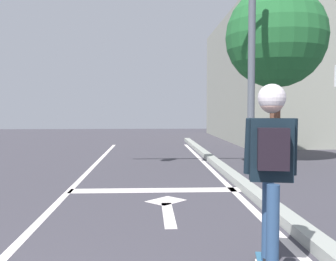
{
  "coord_description": "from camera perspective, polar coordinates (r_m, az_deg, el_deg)",
  "views": [
    {
      "loc": [
        1.09,
        -0.89,
        1.5
      ],
      "look_at": [
        1.39,
        5.27,
        1.18
      ],
      "focal_mm": 42.4,
      "sensor_mm": 36.0,
      "label": 1
    }
  ],
  "objects": [
    {
      "name": "lane_line_curbside",
      "position": [
        7.23,
        9.89,
        -9.0
      ],
      "size": [
        0.12,
        20.0,
        0.01
      ],
      "primitive_type": "cube",
      "color": "silver",
      "rests_on": "ground"
    },
    {
      "name": "lane_line_center",
      "position": [
        7.21,
        -14.69,
        -9.08
      ],
      "size": [
        0.12,
        20.0,
        0.01
      ],
      "primitive_type": "cube",
      "color": "silver",
      "rests_on": "ground"
    },
    {
      "name": "traffic_signal_mast",
      "position": [
        9.17,
        2.68,
        18.25
      ],
      "size": [
        4.94,
        0.34,
        5.22
      ],
      "color": "#515761",
      "rests_on": "ground"
    },
    {
      "name": "building_block",
      "position": [
        21.94,
        21.66,
        6.76
      ],
      "size": [
        10.6,
        10.87,
        6.02
      ],
      "primitive_type": "cube",
      "color": "gray",
      "rests_on": "ground"
    },
    {
      "name": "roadside_tree",
      "position": [
        11.53,
        15.28,
        12.74
      ],
      "size": [
        2.77,
        2.77,
        4.87
      ],
      "color": "brown",
      "rests_on": "ground"
    },
    {
      "name": "stop_bar",
      "position": [
        7.46,
        -1.82,
        -8.57
      ],
      "size": [
        3.18,
        0.4,
        0.01
      ],
      "primitive_type": "cube",
      "color": "silver",
      "rests_on": "ground"
    },
    {
      "name": "curb_strip",
      "position": [
        7.27,
        11.84,
        -8.41
      ],
      "size": [
        0.24,
        24.0,
        0.14
      ],
      "primitive_type": "cube",
      "color": "#999E96",
      "rests_on": "ground"
    },
    {
      "name": "skater",
      "position": [
        3.63,
        14.63,
        -3.09
      ],
      "size": [
        0.45,
        0.62,
        1.66
      ],
      "color": "navy",
      "rests_on": "skateboard"
    },
    {
      "name": "lane_arrow_stem",
      "position": [
        5.81,
        0.07,
        -11.95
      ],
      "size": [
        0.16,
        1.4,
        0.01
      ],
      "primitive_type": "cube",
      "color": "silver",
      "rests_on": "ground"
    },
    {
      "name": "lane_arrow_head",
      "position": [
        6.63,
        -0.3,
        -10.05
      ],
      "size": [
        0.71,
        0.71,
        0.01
      ],
      "primitive_type": "cube",
      "rotation": [
        0.0,
        0.0,
        0.79
      ],
      "color": "silver",
      "rests_on": "ground"
    }
  ]
}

